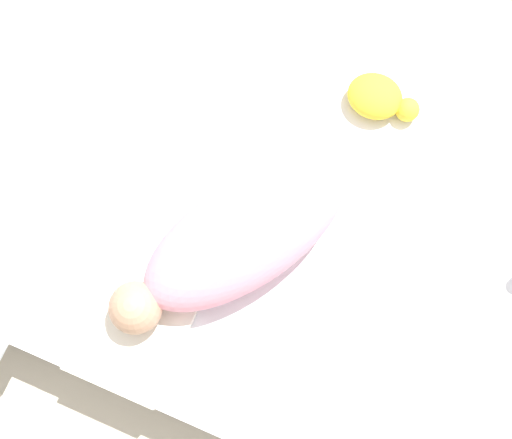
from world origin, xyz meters
name	(u,v)px	position (x,y,z in m)	size (l,w,h in m)	color
ground_plane	(264,231)	(0.00, 0.00, 0.00)	(12.00, 12.00, 0.00)	#B2A893
bed_mattress	(265,221)	(0.00, 0.00, 0.09)	(1.53, 0.89, 0.18)	white
burp_cloth	(130,339)	(-0.14, -0.34, 0.19)	(0.20, 0.20, 0.02)	white
swaddled_baby	(239,238)	(-0.02, -0.09, 0.25)	(0.41, 0.50, 0.15)	pink
turtle_plush	(380,98)	(0.13, 0.31, 0.21)	(0.16, 0.10, 0.06)	yellow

